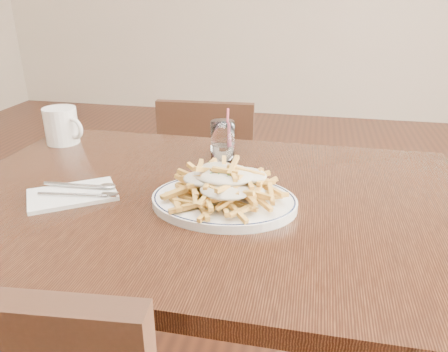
% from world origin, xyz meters
% --- Properties ---
extents(table, '(1.20, 0.80, 0.75)m').
position_xyz_m(table, '(0.00, 0.00, 0.67)').
color(table, black).
rests_on(table, ground).
extents(chair_far, '(0.39, 0.39, 0.80)m').
position_xyz_m(chair_far, '(-0.17, 0.75, 0.45)').
color(chair_far, black).
rests_on(chair_far, ground).
extents(fries_plate, '(0.39, 0.36, 0.02)m').
position_xyz_m(fries_plate, '(0.05, -0.05, 0.76)').
color(fries_plate, white).
rests_on(fries_plate, table).
extents(loaded_fries, '(0.27, 0.23, 0.07)m').
position_xyz_m(loaded_fries, '(0.05, -0.05, 0.81)').
color(loaded_fries, gold).
rests_on(loaded_fries, fries_plate).
extents(napkin, '(0.23, 0.21, 0.01)m').
position_xyz_m(napkin, '(-0.29, -0.08, 0.75)').
color(napkin, silver).
rests_on(napkin, table).
extents(cutlery, '(0.20, 0.09, 0.01)m').
position_xyz_m(cutlery, '(-0.29, -0.07, 0.76)').
color(cutlery, silver).
rests_on(cutlery, napkin).
extents(water_glass, '(0.07, 0.07, 0.14)m').
position_xyz_m(water_glass, '(-0.01, 0.23, 0.80)').
color(water_glass, white).
rests_on(water_glass, table).
extents(coffee_mug, '(0.14, 0.10, 0.11)m').
position_xyz_m(coffee_mug, '(-0.51, 0.26, 0.80)').
color(coffee_mug, white).
rests_on(coffee_mug, table).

